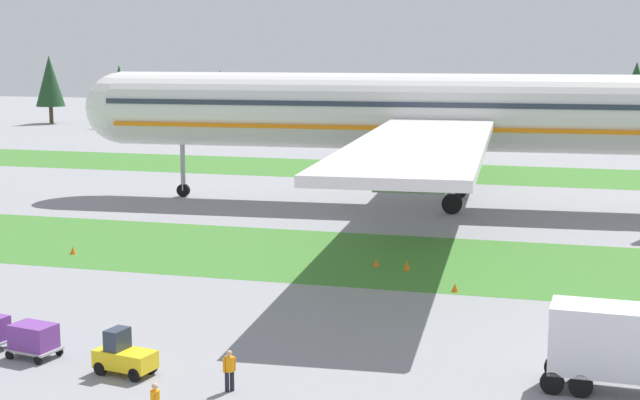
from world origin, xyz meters
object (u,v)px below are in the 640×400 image
(baggage_tug, at_px, (124,356))
(taxiway_marker_3, at_px, (73,250))
(ground_crew_marshaller, at_px, (229,369))
(cargo_dolly_lead, at_px, (34,338))
(taxiway_marker_1, at_px, (407,265))
(taxiway_marker_0, at_px, (377,263))
(taxiway_marker_2, at_px, (455,288))
(airliner, at_px, (430,112))
(catering_truck, at_px, (630,347))

(baggage_tug, distance_m, taxiway_marker_3, 25.10)
(baggage_tug, distance_m, ground_crew_marshaller, 5.15)
(cargo_dolly_lead, relative_size, taxiway_marker_1, 3.54)
(baggage_tug, xyz_separation_m, taxiway_marker_1, (8.30, 22.00, -0.47))
(taxiway_marker_0, bearing_deg, taxiway_marker_2, -41.29)
(airliner, xyz_separation_m, taxiway_marker_1, (2.56, -24.77, -7.85))
(baggage_tug, bearing_deg, catering_truck, 109.71)
(baggage_tug, relative_size, ground_crew_marshaller, 1.61)
(airliner, relative_size, cargo_dolly_lead, 32.22)
(baggage_tug, relative_size, catering_truck, 0.40)
(airliner, xyz_separation_m, taxiway_marker_2, (6.16, -29.17, -7.95))
(catering_truck, xyz_separation_m, taxiway_marker_2, (-8.88, 14.26, -1.72))
(airliner, relative_size, taxiway_marker_2, 166.42)
(ground_crew_marshaller, bearing_deg, taxiway_marker_1, 40.02)
(taxiway_marker_2, relative_size, taxiway_marker_3, 0.91)
(baggage_tug, height_order, catering_truck, catering_truck)
(airliner, xyz_separation_m, taxiway_marker_3, (-20.02, -26.12, -7.93))
(taxiway_marker_0, xyz_separation_m, taxiway_marker_1, (2.05, -0.55, 0.11))
(cargo_dolly_lead, xyz_separation_m, taxiway_marker_0, (11.20, 21.63, -0.68))
(airliner, height_order, taxiway_marker_2, airliner)
(cargo_dolly_lead, height_order, taxiway_marker_1, cargo_dolly_lead)
(catering_truck, relative_size, ground_crew_marshaller, 4.05)
(cargo_dolly_lead, height_order, catering_truck, catering_truck)
(ground_crew_marshaller, distance_m, taxiway_marker_3, 28.85)
(cargo_dolly_lead, xyz_separation_m, taxiway_marker_3, (-9.33, 19.72, -0.66))
(catering_truck, xyz_separation_m, taxiway_marker_3, (-35.05, 17.31, -1.69))
(airliner, bearing_deg, baggage_tug, 169.32)
(catering_truck, height_order, taxiway_marker_0, catering_truck)
(airliner, relative_size, baggage_tug, 28.11)
(airliner, relative_size, taxiway_marker_0, 167.08)
(ground_crew_marshaller, height_order, taxiway_marker_3, ground_crew_marshaller)
(taxiway_marker_0, bearing_deg, catering_truck, -52.92)
(airliner, height_order, ground_crew_marshaller, airliner)
(taxiway_marker_3, bearing_deg, cargo_dolly_lead, -64.68)
(baggage_tug, xyz_separation_m, catering_truck, (20.78, 3.34, 1.14))
(baggage_tug, height_order, taxiway_marker_1, baggage_tug)
(cargo_dolly_lead, bearing_deg, taxiway_marker_0, 163.22)
(airliner, height_order, baggage_tug, airliner)
(baggage_tug, height_order, taxiway_marker_3, baggage_tug)
(catering_truck, distance_m, taxiway_marker_3, 39.13)
(catering_truck, distance_m, taxiway_marker_1, 22.51)
(taxiway_marker_0, bearing_deg, airliner, 91.21)
(airliner, bearing_deg, cargo_dolly_lead, 163.20)
(ground_crew_marshaller, bearing_deg, airliner, 47.27)
(catering_truck, bearing_deg, taxiway_marker_3, -113.91)
(taxiway_marker_3, bearing_deg, airliner, 52.54)
(taxiway_marker_1, xyz_separation_m, taxiway_marker_3, (-22.57, -1.35, -0.09))
(taxiway_marker_1, bearing_deg, ground_crew_marshaller, -98.03)
(catering_truck, relative_size, taxiway_marker_0, 14.98)
(taxiway_marker_1, bearing_deg, taxiway_marker_3, -176.57)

